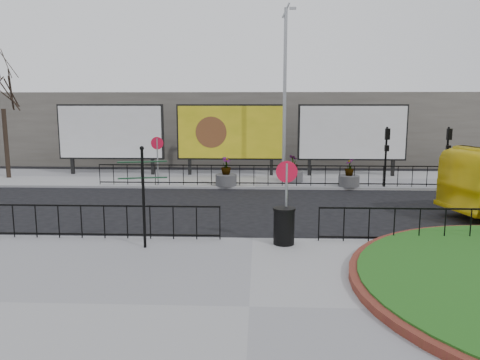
# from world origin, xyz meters

# --- Properties ---
(ground) EXTENTS (90.00, 90.00, 0.00)m
(ground) POSITION_xyz_m (0.00, 0.00, 0.00)
(ground) COLOR black
(ground) RESTS_ON ground
(pavement_near) EXTENTS (30.00, 10.00, 0.12)m
(pavement_near) POSITION_xyz_m (0.00, -5.00, 0.06)
(pavement_near) COLOR gray
(pavement_near) RESTS_ON ground
(pavement_far) EXTENTS (44.00, 6.00, 0.12)m
(pavement_far) POSITION_xyz_m (0.00, 12.00, 0.06)
(pavement_far) COLOR gray
(pavement_far) RESTS_ON ground
(railing_near_left) EXTENTS (10.00, 0.10, 1.10)m
(railing_near_left) POSITION_xyz_m (-6.00, -0.30, 0.67)
(railing_near_left) COLOR black
(railing_near_left) RESTS_ON pavement_near
(railing_near_right) EXTENTS (9.00, 0.10, 1.10)m
(railing_near_right) POSITION_xyz_m (6.50, -0.30, 0.67)
(railing_near_right) COLOR black
(railing_near_right) RESTS_ON pavement_near
(railing_far) EXTENTS (18.00, 0.10, 1.10)m
(railing_far) POSITION_xyz_m (1.00, 9.30, 0.67)
(railing_far) COLOR black
(railing_far) RESTS_ON pavement_far
(speed_sign_far) EXTENTS (0.64, 0.07, 2.47)m
(speed_sign_far) POSITION_xyz_m (-5.00, 9.40, 1.92)
(speed_sign_far) COLOR gray
(speed_sign_far) RESTS_ON pavement_far
(speed_sign_near) EXTENTS (0.64, 0.07, 2.47)m
(speed_sign_near) POSITION_xyz_m (1.00, -0.40, 1.92)
(speed_sign_near) COLOR gray
(speed_sign_near) RESTS_ON pavement_near
(billboard_left) EXTENTS (6.20, 0.31, 4.10)m
(billboard_left) POSITION_xyz_m (-8.50, 12.97, 2.60)
(billboard_left) COLOR black
(billboard_left) RESTS_ON pavement_far
(billboard_mid) EXTENTS (6.20, 0.31, 4.10)m
(billboard_mid) POSITION_xyz_m (-1.50, 12.97, 2.60)
(billboard_mid) COLOR black
(billboard_mid) RESTS_ON pavement_far
(billboard_right) EXTENTS (6.20, 0.31, 4.10)m
(billboard_right) POSITION_xyz_m (5.50, 12.97, 2.60)
(billboard_right) COLOR black
(billboard_right) RESTS_ON pavement_far
(lamp_post) EXTENTS (0.74, 0.18, 9.23)m
(lamp_post) POSITION_xyz_m (1.51, 11.00, 4.83)
(lamp_post) COLOR gray
(lamp_post) RESTS_ON pavement_far
(signal_pole_a) EXTENTS (0.22, 0.26, 3.00)m
(signal_pole_a) POSITION_xyz_m (6.50, 9.34, 2.10)
(signal_pole_a) COLOR black
(signal_pole_a) RESTS_ON pavement_far
(signal_pole_b) EXTENTS (0.22, 0.26, 3.00)m
(signal_pole_b) POSITION_xyz_m (9.50, 9.34, 2.10)
(signal_pole_b) COLOR black
(signal_pole_b) RESTS_ON pavement_far
(tree_left) EXTENTS (2.00, 2.00, 7.00)m
(tree_left) POSITION_xyz_m (-14.00, 11.50, 3.62)
(tree_left) COLOR #2D2119
(tree_left) RESTS_ON pavement_far
(building_backdrop) EXTENTS (40.00, 10.00, 5.00)m
(building_backdrop) POSITION_xyz_m (0.00, 22.00, 2.50)
(building_backdrop) COLOR #635D57
(building_backdrop) RESTS_ON ground
(fingerpost_sign) EXTENTS (1.38, 0.51, 2.96)m
(fingerpost_sign) POSITION_xyz_m (-3.12, -1.10, 1.91)
(fingerpost_sign) COLOR black
(fingerpost_sign) RESTS_ON pavement_near
(litter_bin) EXTENTS (0.67, 0.67, 1.10)m
(litter_bin) POSITION_xyz_m (0.93, -0.60, 0.68)
(litter_bin) COLOR black
(litter_bin) RESTS_ON pavement_near
(planter_a) EXTENTS (1.08, 1.08, 1.46)m
(planter_a) POSITION_xyz_m (-1.50, 9.40, 0.59)
(planter_a) COLOR #4C4C4F
(planter_a) RESTS_ON pavement_far
(planter_b) EXTENTS (1.06, 1.06, 1.44)m
(planter_b) POSITION_xyz_m (2.00, 10.74, 0.58)
(planter_b) COLOR #4C4C4F
(planter_b) RESTS_ON pavement_far
(planter_c) EXTENTS (1.05, 1.05, 1.39)m
(planter_c) POSITION_xyz_m (4.72, 9.40, 0.56)
(planter_c) COLOR #4C4C4F
(planter_c) RESTS_ON pavement_far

